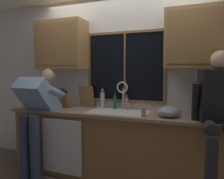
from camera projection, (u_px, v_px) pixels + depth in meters
name	position (u px, v px, depth m)	size (l,w,h in m)	color
back_wall	(125.00, 84.00, 3.17)	(5.36, 0.12, 2.55)	silver
window_glass	(125.00, 67.00, 3.07)	(1.10, 0.02, 0.95)	black
window_frame_top	(125.00, 32.00, 3.02)	(1.17, 0.02, 0.04)	brown
window_frame_bottom	(125.00, 101.00, 3.10)	(1.17, 0.02, 0.04)	brown
window_frame_left	(89.00, 67.00, 3.26)	(0.04, 0.02, 0.95)	brown
window_frame_right	(165.00, 67.00, 2.87)	(0.04, 0.02, 0.95)	brown
window_mullion_center	(125.00, 67.00, 3.06)	(0.02, 0.02, 0.95)	brown
lower_cabinet_run	(117.00, 146.00, 2.91)	(2.96, 0.58, 0.88)	olive
countertop	(116.00, 113.00, 2.85)	(3.02, 0.62, 0.04)	gray
dishwasher_front	(62.00, 146.00, 2.84)	(0.60, 0.02, 0.74)	white
upper_cabinet_left	(61.00, 45.00, 3.23)	(0.77, 0.36, 0.72)	#A87A47
upper_cabinet_right	(198.00, 38.00, 2.56)	(0.77, 0.36, 0.72)	#A87A47
sink	(118.00, 119.00, 2.86)	(0.80, 0.46, 0.21)	silver
faucet	(123.00, 92.00, 3.00)	(0.18, 0.09, 0.40)	silver
person_standing	(37.00, 109.00, 2.96)	(0.53, 0.71, 1.50)	#384260
person_sitting_on_counter	(220.00, 106.00, 2.17)	(0.54, 0.64, 1.26)	#262628
knife_block	(66.00, 100.00, 3.19)	(0.12, 0.18, 0.32)	olive
cutting_board	(86.00, 96.00, 3.24)	(0.24, 0.02, 0.33)	#997047
mixing_bowl	(169.00, 112.00, 2.53)	(0.27, 0.27, 0.14)	#8C99A8
soap_dispenser	(144.00, 112.00, 2.51)	(0.06, 0.07, 0.16)	pink
bottle_green_glass	(115.00, 102.00, 3.06)	(0.06, 0.06, 0.24)	#1E592D
bottle_tall_clear	(127.00, 103.00, 3.00)	(0.05, 0.05, 0.22)	pink
bottle_amber_small	(102.00, 100.00, 3.12)	(0.06, 0.06, 0.30)	#B7B7BC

